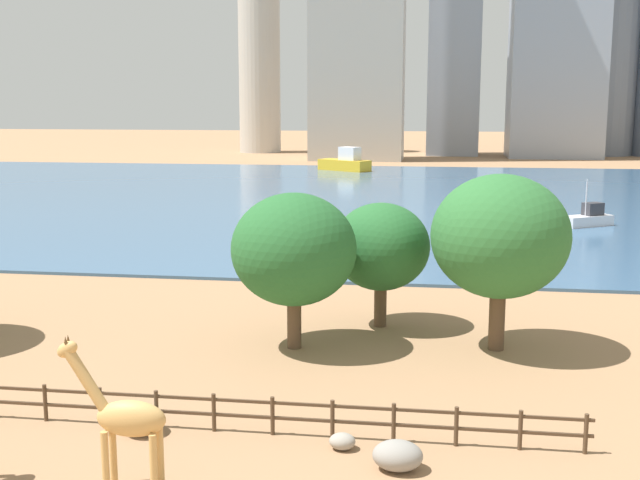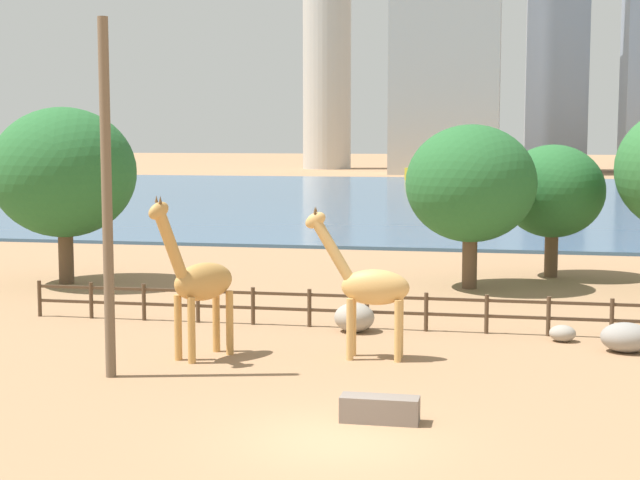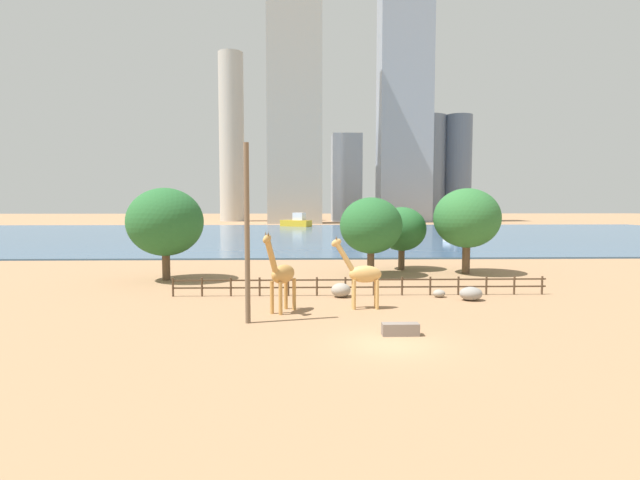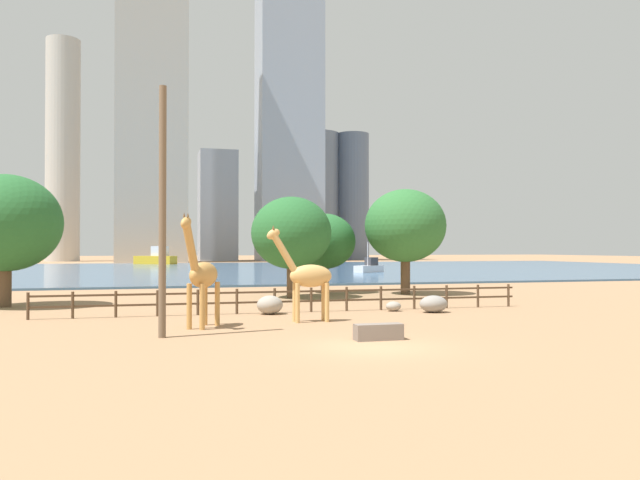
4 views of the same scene
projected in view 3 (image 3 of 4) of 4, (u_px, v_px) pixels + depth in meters
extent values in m
plane|color=#9E7551|center=(324.00, 234.00, 102.53)|extent=(400.00, 400.00, 0.00)
cube|color=#3D6084|center=(324.00, 235.00, 99.53)|extent=(180.00, 86.00, 0.20)
cylinder|color=tan|center=(354.00, 295.00, 30.10)|extent=(0.21, 0.21, 1.81)
cylinder|color=tan|center=(353.00, 293.00, 30.66)|extent=(0.21, 0.21, 1.81)
cylinder|color=tan|center=(377.00, 295.00, 30.16)|extent=(0.21, 0.21, 1.81)
cylinder|color=tan|center=(376.00, 293.00, 30.71)|extent=(0.21, 0.21, 1.81)
ellipsoid|color=tan|center=(365.00, 274.00, 30.32)|extent=(2.00, 0.82, 1.05)
cylinder|color=tan|center=(345.00, 257.00, 30.19)|extent=(1.30, 0.34, 1.88)
ellipsoid|color=tan|center=(336.00, 243.00, 30.10)|extent=(0.77, 0.33, 0.69)
cone|color=brown|center=(336.00, 238.00, 30.00)|extent=(0.10, 0.10, 0.19)
cone|color=brown|center=(336.00, 238.00, 30.16)|extent=(0.10, 0.10, 0.19)
cylinder|color=#C18C47|center=(281.00, 298.00, 28.69)|extent=(0.30, 0.30, 1.92)
cylinder|color=#C18C47|center=(272.00, 297.00, 28.98)|extent=(0.30, 0.30, 1.92)
cylinder|color=#C18C47|center=(294.00, 294.00, 29.98)|extent=(0.30, 0.30, 1.92)
cylinder|color=#C18C47|center=(286.00, 293.00, 30.27)|extent=(0.30, 0.30, 1.92)
ellipsoid|color=#C18C47|center=(283.00, 274.00, 29.38)|extent=(1.81, 2.26, 1.11)
cylinder|color=#C18C47|center=(271.00, 256.00, 28.24)|extent=(0.88, 1.16, 2.09)
ellipsoid|color=#C18C47|center=(267.00, 239.00, 27.81)|extent=(0.71, 0.87, 0.68)
cone|color=brown|center=(268.00, 233.00, 27.74)|extent=(0.14, 0.14, 0.20)
cone|color=brown|center=(266.00, 233.00, 27.82)|extent=(0.14, 0.14, 0.20)
cylinder|color=brown|center=(247.00, 234.00, 26.44)|extent=(0.28, 0.28, 9.60)
ellipsoid|color=gray|center=(341.00, 290.00, 34.14)|extent=(1.34, 1.28, 0.96)
ellipsoid|color=gray|center=(471.00, 294.00, 32.97)|extent=(1.51, 1.20, 0.90)
ellipsoid|color=gray|center=(439.00, 293.00, 34.10)|extent=(0.84, 0.70, 0.53)
cube|color=#72665B|center=(400.00, 329.00, 24.27)|extent=(1.80, 0.60, 0.60)
cylinder|color=#4C3826|center=(173.00, 287.00, 34.30)|extent=(0.14, 0.14, 1.30)
cylinder|color=#4C3826|center=(202.00, 287.00, 34.36)|extent=(0.14, 0.14, 1.30)
cylinder|color=#4C3826|center=(231.00, 287.00, 34.42)|extent=(0.14, 0.14, 1.30)
cylinder|color=#4C3826|center=(260.00, 287.00, 34.48)|extent=(0.14, 0.14, 1.30)
cylinder|color=#4C3826|center=(288.00, 287.00, 34.54)|extent=(0.14, 0.14, 1.30)
cylinder|color=#4C3826|center=(317.00, 286.00, 34.60)|extent=(0.14, 0.14, 1.30)
cylinder|color=#4C3826|center=(345.00, 286.00, 34.66)|extent=(0.14, 0.14, 1.30)
cylinder|color=#4C3826|center=(374.00, 286.00, 34.72)|extent=(0.14, 0.14, 1.30)
cylinder|color=#4C3826|center=(402.00, 286.00, 34.78)|extent=(0.14, 0.14, 1.30)
cylinder|color=#4C3826|center=(430.00, 286.00, 34.84)|extent=(0.14, 0.14, 1.30)
cylinder|color=#4C3826|center=(458.00, 286.00, 34.91)|extent=(0.14, 0.14, 1.30)
cylinder|color=#4C3826|center=(486.00, 286.00, 34.97)|extent=(0.14, 0.14, 1.30)
cylinder|color=#4C3826|center=(514.00, 285.00, 35.03)|extent=(0.14, 0.14, 1.30)
cylinder|color=#4C3826|center=(542.00, 285.00, 35.09)|extent=(0.14, 0.14, 1.30)
cube|color=#4C3826|center=(361.00, 280.00, 34.66)|extent=(26.10, 0.08, 0.10)
cube|color=#4C3826|center=(361.00, 287.00, 34.70)|extent=(26.10, 0.08, 0.10)
cylinder|color=brown|center=(401.00, 259.00, 48.22)|extent=(0.61, 0.61, 2.06)
ellipsoid|color=#26602D|center=(402.00, 229.00, 48.01)|extent=(4.69, 4.69, 4.22)
cylinder|color=brown|center=(466.00, 259.00, 45.39)|extent=(0.70, 0.70, 2.68)
ellipsoid|color=#2D6B33|center=(467.00, 218.00, 45.11)|extent=(5.99, 5.99, 5.39)
cylinder|color=brown|center=(166.00, 266.00, 41.50)|extent=(0.65, 0.65, 2.37)
ellipsoid|color=#26602D|center=(165.00, 222.00, 41.23)|extent=(6.26, 6.26, 5.63)
cylinder|color=brown|center=(371.00, 263.00, 44.07)|extent=(0.63, 0.63, 2.26)
ellipsoid|color=#26602D|center=(371.00, 225.00, 43.82)|extent=(5.49, 5.49, 4.94)
cube|color=gold|center=(296.00, 223.00, 132.89)|extent=(8.64, 6.94, 1.66)
cube|color=silver|center=(299.00, 216.00, 132.24)|extent=(3.60, 3.28, 2.00)
cube|color=silver|center=(456.00, 238.00, 81.64)|extent=(4.69, 3.80, 0.90)
cube|color=#333338|center=(459.00, 232.00, 81.88)|extent=(1.96, 1.79, 1.08)
cylinder|color=silver|center=(455.00, 226.00, 81.36)|extent=(0.17, 0.17, 3.16)
cube|color=#939EAD|center=(346.00, 178.00, 174.77)|extent=(10.18, 10.73, 30.16)
cube|color=#ADA89E|center=(295.00, 81.00, 155.46)|extent=(16.94, 10.45, 88.88)
cube|color=#939EAD|center=(404.00, 109.00, 168.89)|extent=(17.32, 12.92, 76.37)
cylinder|color=#B7B2A8|center=(232.00, 138.00, 174.97)|extent=(8.70, 8.70, 58.55)
cylinder|color=slate|center=(458.00, 168.00, 177.70)|extent=(9.46, 9.46, 37.44)
cylinder|color=slate|center=(426.00, 169.00, 180.72)|extent=(14.80, 14.80, 37.57)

